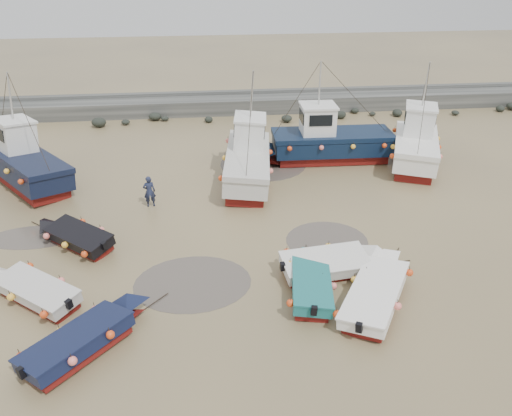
{
  "coord_description": "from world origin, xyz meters",
  "views": [
    {
      "loc": [
        -1.27,
        -17.82,
        12.47
      ],
      "look_at": [
        0.94,
        2.63,
        1.4
      ],
      "focal_mm": 35.0,
      "sensor_mm": 36.0,
      "label": 1
    }
  ],
  "objects_px": {
    "dinghy_0": "(32,287)",
    "dinghy_2": "(310,280)",
    "dinghy_4": "(75,233)",
    "dinghy_3": "(379,290)",
    "cabin_boat_2": "(322,141)",
    "cabin_boat_1": "(246,156)",
    "dinghy_5": "(333,262)",
    "dinghy_1": "(87,336)",
    "cabin_boat_0": "(18,161)",
    "cabin_boat_3": "(415,142)",
    "person": "(151,206)"
  },
  "relations": [
    {
      "from": "dinghy_0",
      "to": "dinghy_2",
      "type": "xyz_separation_m",
      "value": [
        10.86,
        -0.75,
        0.01
      ]
    },
    {
      "from": "dinghy_0",
      "to": "dinghy_4",
      "type": "relative_size",
      "value": 1.08
    },
    {
      "from": "dinghy_2",
      "to": "dinghy_3",
      "type": "relative_size",
      "value": 0.89
    },
    {
      "from": "dinghy_0",
      "to": "cabin_boat_2",
      "type": "height_order",
      "value": "cabin_boat_2"
    },
    {
      "from": "cabin_boat_1",
      "to": "dinghy_5",
      "type": "bearing_deg",
      "value": -67.7
    },
    {
      "from": "dinghy_0",
      "to": "dinghy_1",
      "type": "relative_size",
      "value": 1.02
    },
    {
      "from": "dinghy_4",
      "to": "dinghy_1",
      "type": "bearing_deg",
      "value": -125.11
    },
    {
      "from": "dinghy_2",
      "to": "cabin_boat_2",
      "type": "relative_size",
      "value": 0.51
    },
    {
      "from": "cabin_boat_0",
      "to": "cabin_boat_3",
      "type": "xyz_separation_m",
      "value": [
        23.76,
        0.37,
        0.05
      ]
    },
    {
      "from": "dinghy_3",
      "to": "cabin_boat_3",
      "type": "bearing_deg",
      "value": 95.1
    },
    {
      "from": "dinghy_0",
      "to": "dinghy_5",
      "type": "height_order",
      "value": "same"
    },
    {
      "from": "dinghy_0",
      "to": "person",
      "type": "height_order",
      "value": "dinghy_0"
    },
    {
      "from": "dinghy_0",
      "to": "dinghy_4",
      "type": "distance_m",
      "value": 4.04
    },
    {
      "from": "dinghy_2",
      "to": "cabin_boat_2",
      "type": "xyz_separation_m",
      "value": [
        3.5,
        13.33,
        0.76
      ]
    },
    {
      "from": "cabin_boat_0",
      "to": "cabin_boat_1",
      "type": "height_order",
      "value": "same"
    },
    {
      "from": "dinghy_2",
      "to": "dinghy_4",
      "type": "distance_m",
      "value": 11.07
    },
    {
      "from": "cabin_boat_2",
      "to": "dinghy_4",
      "type": "bearing_deg",
      "value": 123.88
    },
    {
      "from": "dinghy_4",
      "to": "cabin_boat_1",
      "type": "relative_size",
      "value": 0.46
    },
    {
      "from": "cabin_boat_2",
      "to": "dinghy_3",
      "type": "bearing_deg",
      "value": 177.48
    },
    {
      "from": "dinghy_2",
      "to": "dinghy_4",
      "type": "height_order",
      "value": "same"
    },
    {
      "from": "dinghy_0",
      "to": "cabin_boat_1",
      "type": "bearing_deg",
      "value": -3.89
    },
    {
      "from": "dinghy_5",
      "to": "cabin_boat_0",
      "type": "xyz_separation_m",
      "value": [
        -15.79,
        10.79,
        0.79
      ]
    },
    {
      "from": "dinghy_2",
      "to": "cabin_boat_3",
      "type": "xyz_separation_m",
      "value": [
        9.19,
        12.36,
        0.83
      ]
    },
    {
      "from": "dinghy_0",
      "to": "cabin_boat_3",
      "type": "height_order",
      "value": "cabin_boat_3"
    },
    {
      "from": "cabin_boat_0",
      "to": "cabin_boat_1",
      "type": "xyz_separation_m",
      "value": [
        13.05,
        -0.77,
        0.0
      ]
    },
    {
      "from": "cabin_boat_2",
      "to": "dinghy_5",
      "type": "bearing_deg",
      "value": 170.74
    },
    {
      "from": "dinghy_3",
      "to": "cabin_boat_1",
      "type": "xyz_separation_m",
      "value": [
        -4.06,
        12.06,
        0.8
      ]
    },
    {
      "from": "dinghy_4",
      "to": "cabin_boat_2",
      "type": "distance_m",
      "value": 16.05
    },
    {
      "from": "dinghy_2",
      "to": "dinghy_5",
      "type": "bearing_deg",
      "value": 53.44
    },
    {
      "from": "dinghy_3",
      "to": "cabin_boat_3",
      "type": "distance_m",
      "value": 14.81
    },
    {
      "from": "dinghy_0",
      "to": "cabin_boat_0",
      "type": "relative_size",
      "value": 0.58
    },
    {
      "from": "dinghy_5",
      "to": "cabin_boat_2",
      "type": "relative_size",
      "value": 0.56
    },
    {
      "from": "dinghy_5",
      "to": "cabin_boat_1",
      "type": "xyz_separation_m",
      "value": [
        -2.74,
        10.01,
        0.79
      ]
    },
    {
      "from": "person",
      "to": "cabin_boat_1",
      "type": "bearing_deg",
      "value": -159.8
    },
    {
      "from": "dinghy_3",
      "to": "person",
      "type": "distance_m",
      "value": 13.03
    },
    {
      "from": "dinghy_3",
      "to": "dinghy_4",
      "type": "distance_m",
      "value": 13.73
    },
    {
      "from": "dinghy_4",
      "to": "cabin_boat_3",
      "type": "xyz_separation_m",
      "value": [
        19.21,
        7.66,
        0.83
      ]
    },
    {
      "from": "dinghy_3",
      "to": "cabin_boat_3",
      "type": "xyz_separation_m",
      "value": [
        6.65,
        13.21,
        0.85
      ]
    },
    {
      "from": "dinghy_2",
      "to": "dinghy_3",
      "type": "distance_m",
      "value": 2.68
    },
    {
      "from": "dinghy_3",
      "to": "cabin_boat_2",
      "type": "bearing_deg",
      "value": 117.98
    },
    {
      "from": "dinghy_3",
      "to": "cabin_boat_3",
      "type": "relative_size",
      "value": 0.7
    },
    {
      "from": "dinghy_0",
      "to": "dinghy_2",
      "type": "bearing_deg",
      "value": -56.08
    },
    {
      "from": "dinghy_5",
      "to": "dinghy_3",
      "type": "bearing_deg",
      "value": 25.68
    },
    {
      "from": "cabin_boat_2",
      "to": "person",
      "type": "relative_size",
      "value": 6.14
    },
    {
      "from": "dinghy_5",
      "to": "cabin_boat_0",
      "type": "relative_size",
      "value": 0.68
    },
    {
      "from": "dinghy_5",
      "to": "cabin_boat_0",
      "type": "bearing_deg",
      "value": -131.34
    },
    {
      "from": "dinghy_3",
      "to": "dinghy_5",
      "type": "relative_size",
      "value": 1.04
    },
    {
      "from": "cabin_boat_1",
      "to": "cabin_boat_3",
      "type": "distance_m",
      "value": 10.77
    },
    {
      "from": "cabin_boat_3",
      "to": "cabin_boat_2",
      "type": "bearing_deg",
      "value": -167.96
    },
    {
      "from": "dinghy_5",
      "to": "cabin_boat_2",
      "type": "height_order",
      "value": "cabin_boat_2"
    }
  ]
}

